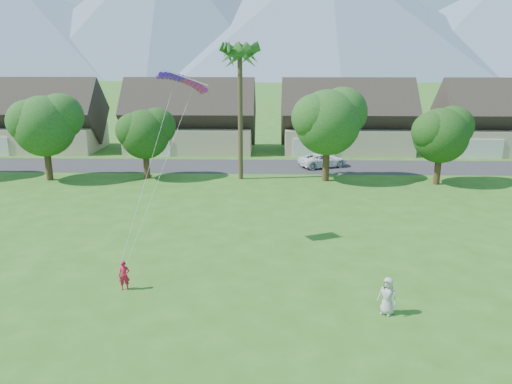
{
  "coord_description": "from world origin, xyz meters",
  "views": [
    {
      "loc": [
        0.82,
        -17.63,
        11.42
      ],
      "look_at": [
        0.0,
        10.0,
        3.8
      ],
      "focal_mm": 35.0,
      "sensor_mm": 36.0,
      "label": 1
    }
  ],
  "objects_px": {
    "kite_flyer": "(124,276)",
    "watcher": "(388,296)",
    "parked_car": "(323,160)",
    "parafoil_kite": "(183,79)"
  },
  "relations": [
    {
      "from": "kite_flyer",
      "to": "watcher",
      "type": "distance_m",
      "value": 12.79
    },
    {
      "from": "watcher",
      "to": "parafoil_kite",
      "type": "bearing_deg",
      "value": 174.56
    },
    {
      "from": "kite_flyer",
      "to": "watcher",
      "type": "xyz_separation_m",
      "value": [
        12.63,
        -2.06,
        0.13
      ]
    },
    {
      "from": "watcher",
      "to": "parafoil_kite",
      "type": "relative_size",
      "value": 0.57
    },
    {
      "from": "kite_flyer",
      "to": "watcher",
      "type": "height_order",
      "value": "watcher"
    },
    {
      "from": "parked_car",
      "to": "parafoil_kite",
      "type": "distance_m",
      "value": 26.32
    },
    {
      "from": "kite_flyer",
      "to": "watcher",
      "type": "relative_size",
      "value": 0.86
    },
    {
      "from": "parafoil_kite",
      "to": "kite_flyer",
      "type": "bearing_deg",
      "value": -126.33
    },
    {
      "from": "watcher",
      "to": "parked_car",
      "type": "height_order",
      "value": "watcher"
    },
    {
      "from": "parafoil_kite",
      "to": "parked_car",
      "type": "bearing_deg",
      "value": 46.04
    }
  ]
}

